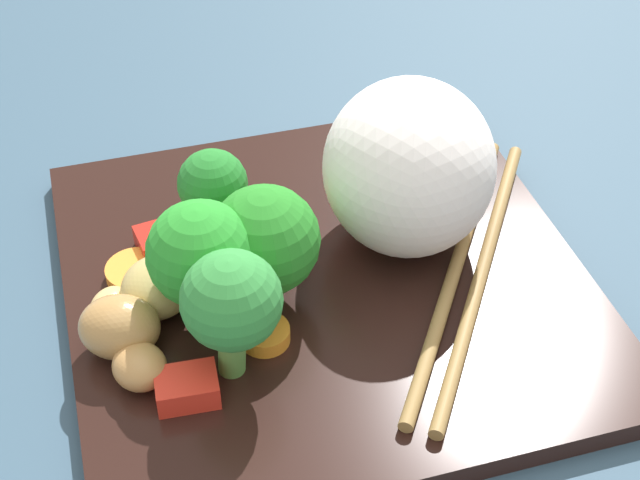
# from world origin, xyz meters

# --- Properties ---
(ground_plane) EXTENTS (1.10, 1.10, 0.02)m
(ground_plane) POSITION_xyz_m (0.00, 0.00, -0.01)
(ground_plane) COLOR #334F65
(square_plate) EXTENTS (0.26, 0.26, 0.01)m
(square_plate) POSITION_xyz_m (0.00, 0.00, 0.01)
(square_plate) COLOR black
(square_plate) RESTS_ON ground_plane
(rice_mound) EXTENTS (0.12, 0.12, 0.09)m
(rice_mound) POSITION_xyz_m (-0.02, 0.05, 0.06)
(rice_mound) COLOR white
(rice_mound) RESTS_ON square_plate
(broccoli_floret_0) EXTENTS (0.05, 0.05, 0.07)m
(broccoli_floret_0) POSITION_xyz_m (0.05, -0.06, 0.06)
(broccoli_floret_0) COLOR #569642
(broccoli_floret_0) RESTS_ON square_plate
(broccoli_floret_1) EXTENTS (0.05, 0.05, 0.07)m
(broccoli_floret_1) POSITION_xyz_m (0.01, -0.03, 0.05)
(broccoli_floret_1) COLOR #5C994C
(broccoli_floret_1) RESTS_ON square_plate
(broccoli_floret_2) EXTENTS (0.05, 0.05, 0.07)m
(broccoli_floret_2) POSITION_xyz_m (0.02, -0.06, 0.06)
(broccoli_floret_2) COLOR #81AF5F
(broccoli_floret_2) RESTS_ON square_plate
(broccoli_floret_3) EXTENTS (0.04, 0.04, 0.06)m
(broccoli_floret_3) POSITION_xyz_m (-0.04, -0.05, 0.05)
(broccoli_floret_3) COLOR #69B252
(broccoli_floret_3) RESTS_ON square_plate
(carrot_slice_0) EXTENTS (0.03, 0.03, 0.01)m
(carrot_slice_0) POSITION_xyz_m (-0.02, -0.09, 0.02)
(carrot_slice_0) COLOR orange
(carrot_slice_0) RESTS_ON square_plate
(carrot_slice_1) EXTENTS (0.03, 0.03, 0.01)m
(carrot_slice_1) POSITION_xyz_m (0.04, -0.04, 0.02)
(carrot_slice_1) COLOR orange
(carrot_slice_1) RESTS_ON square_plate
(carrot_slice_2) EXTENTS (0.03, 0.03, 0.01)m
(carrot_slice_2) POSITION_xyz_m (-0.00, -0.05, 0.01)
(carrot_slice_2) COLOR orange
(carrot_slice_2) RESTS_ON square_plate
(pepper_chunk_0) EXTENTS (0.02, 0.03, 0.01)m
(pepper_chunk_0) POSITION_xyz_m (0.06, -0.08, 0.02)
(pepper_chunk_0) COLOR red
(pepper_chunk_0) RESTS_ON square_plate
(pepper_chunk_1) EXTENTS (0.02, 0.02, 0.01)m
(pepper_chunk_1) POSITION_xyz_m (-0.04, -0.08, 0.02)
(pepper_chunk_1) COLOR red
(pepper_chunk_1) RESTS_ON square_plate
(pepper_chunk_2) EXTENTS (0.03, 0.03, 0.02)m
(pepper_chunk_2) POSITION_xyz_m (-0.03, -0.02, 0.02)
(pepper_chunk_2) COLOR red
(pepper_chunk_2) RESTS_ON square_plate
(chicken_piece_0) EXTENTS (0.05, 0.05, 0.03)m
(chicken_piece_0) POSITION_xyz_m (0.00, -0.09, 0.02)
(chicken_piece_0) COLOR tan
(chicken_piece_0) RESTS_ON square_plate
(chicken_piece_1) EXTENTS (0.03, 0.03, 0.02)m
(chicken_piece_1) POSITION_xyz_m (-0.01, -0.07, 0.02)
(chicken_piece_1) COLOR tan
(chicken_piece_1) RESTS_ON square_plate
(chicken_piece_2) EXTENTS (0.04, 0.05, 0.03)m
(chicken_piece_2) POSITION_xyz_m (0.02, -0.11, 0.03)
(chicken_piece_2) COLOR #B18149
(chicken_piece_2) RESTS_ON square_plate
(chicken_piece_3) EXTENTS (0.03, 0.03, 0.01)m
(chicken_piece_3) POSITION_xyz_m (0.00, -0.11, 0.02)
(chicken_piece_3) COLOR tan
(chicken_piece_3) RESTS_ON square_plate
(chicken_piece_4) EXTENTS (0.03, 0.03, 0.02)m
(chicken_piece_4) POSITION_xyz_m (0.05, -0.10, 0.02)
(chicken_piece_4) COLOR #BA844B
(chicken_piece_4) RESTS_ON square_plate
(chopstick_pair) EXTENTS (0.19, 0.14, 0.01)m
(chopstick_pair) POSITION_xyz_m (0.02, 0.07, 0.02)
(chopstick_pair) COLOR olive
(chopstick_pair) RESTS_ON square_plate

